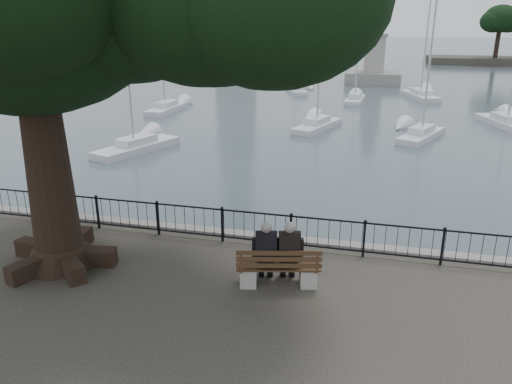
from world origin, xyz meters
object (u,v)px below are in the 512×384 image
(bench, at_px, (278,272))
(lion_monument, at_px, (374,63))
(person_left, at_px, (266,254))
(person_right, at_px, (289,255))

(bench, xyz_separation_m, lion_monument, (0.92, 49.52, 0.88))
(bench, relative_size, person_left, 1.25)
(person_right, relative_size, lion_monument, 0.19)
(bench, distance_m, lion_monument, 49.54)
(bench, relative_size, lion_monument, 0.23)
(person_left, xyz_separation_m, person_right, (0.53, 0.13, 0.00))
(lion_monument, bearing_deg, person_right, -90.82)
(bench, bearing_deg, person_right, 38.37)
(person_left, relative_size, lion_monument, 0.19)
(bench, bearing_deg, lion_monument, 88.94)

